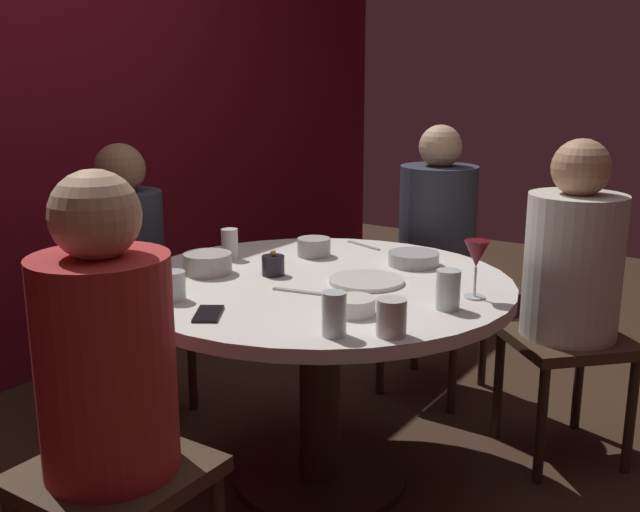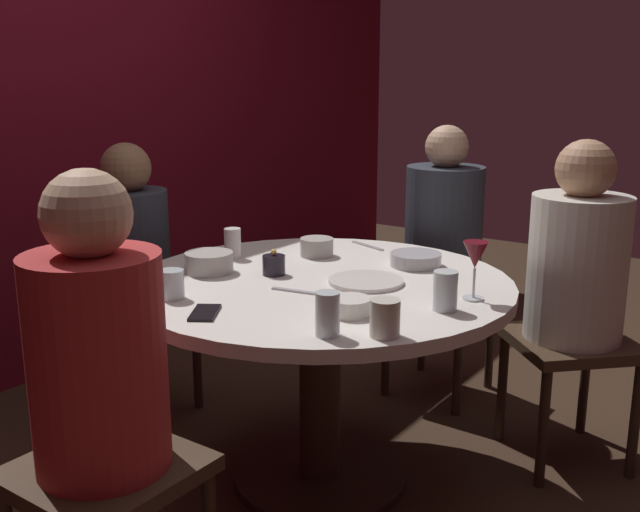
# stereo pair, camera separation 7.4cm
# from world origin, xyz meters

# --- Properties ---
(ground_plane) EXTENTS (8.00, 8.00, 0.00)m
(ground_plane) POSITION_xyz_m (0.00, 0.00, 0.00)
(ground_plane) COLOR #382619
(back_wall) EXTENTS (6.00, 0.10, 2.60)m
(back_wall) POSITION_xyz_m (0.00, 1.63, 1.30)
(back_wall) COLOR maroon
(back_wall) RESTS_ON ground
(dining_table) EXTENTS (1.26, 1.26, 0.72)m
(dining_table) POSITION_xyz_m (0.00, 0.00, 0.56)
(dining_table) COLOR silver
(dining_table) RESTS_ON ground
(seated_diner_left) EXTENTS (0.40, 0.40, 1.18)m
(seated_diner_left) POSITION_xyz_m (-0.89, 0.00, 0.73)
(seated_diner_left) COLOR #3F2D1E
(seated_diner_left) RESTS_ON ground
(seated_diner_back) EXTENTS (0.40, 0.40, 1.12)m
(seated_diner_back) POSITION_xyz_m (0.00, 0.92, 0.70)
(seated_diner_back) COLOR #3F2D1E
(seated_diner_back) RESTS_ON ground
(seated_diner_right) EXTENTS (0.40, 0.40, 1.18)m
(seated_diner_right) POSITION_xyz_m (0.91, 0.00, 0.72)
(seated_diner_right) COLOR #3F2D1E
(seated_diner_right) RESTS_ON ground
(seated_diner_front_right) EXTENTS (0.57, 0.57, 1.17)m
(seated_diner_front_right) POSITION_xyz_m (0.64, -0.64, 0.72)
(seated_diner_front_right) COLOR #3F2D1E
(seated_diner_front_right) RESTS_ON ground
(candle_holder) EXTENTS (0.08, 0.08, 0.09)m
(candle_holder) POSITION_xyz_m (-0.04, 0.16, 0.76)
(candle_holder) COLOR black
(candle_holder) RESTS_ON dining_table
(wine_glass) EXTENTS (0.08, 0.08, 0.18)m
(wine_glass) POSITION_xyz_m (0.09, -0.50, 0.85)
(wine_glass) COLOR silver
(wine_glass) RESTS_ON dining_table
(dinner_plate) EXTENTS (0.24, 0.24, 0.01)m
(dinner_plate) POSITION_xyz_m (0.05, -0.14, 0.73)
(dinner_plate) COLOR silver
(dinner_plate) RESTS_ON dining_table
(cell_phone) EXTENTS (0.16, 0.13, 0.01)m
(cell_phone) POSITION_xyz_m (-0.48, 0.06, 0.73)
(cell_phone) COLOR black
(cell_phone) RESTS_ON dining_table
(bowl_serving_large) EXTENTS (0.18, 0.18, 0.05)m
(bowl_serving_large) POSITION_xyz_m (0.34, -0.17, 0.75)
(bowl_serving_large) COLOR #B7B7BC
(bowl_serving_large) RESTS_ON dining_table
(bowl_salad_center) EXTENTS (0.12, 0.12, 0.07)m
(bowl_salad_center) POSITION_xyz_m (0.26, 0.20, 0.76)
(bowl_salad_center) COLOR #B2ADA3
(bowl_salad_center) RESTS_ON dining_table
(bowl_small_white) EXTENTS (0.16, 0.16, 0.07)m
(bowl_small_white) POSITION_xyz_m (-0.14, 0.36, 0.76)
(bowl_small_white) COLOR #B2ADA3
(bowl_small_white) RESTS_ON dining_table
(bowl_sauce_side) EXTENTS (0.12, 0.12, 0.05)m
(bowl_sauce_side) POSITION_xyz_m (-0.24, -0.27, 0.75)
(bowl_sauce_side) COLOR silver
(bowl_sauce_side) RESTS_ON dining_table
(cup_near_candle) EXTENTS (0.08, 0.08, 0.10)m
(cup_near_candle) POSITION_xyz_m (-0.34, -0.44, 0.77)
(cup_near_candle) COLOR beige
(cup_near_candle) RESTS_ON dining_table
(cup_by_left_diner) EXTENTS (0.08, 0.08, 0.09)m
(cup_by_left_diner) POSITION_xyz_m (-0.42, 0.24, 0.77)
(cup_by_left_diner) COLOR silver
(cup_by_left_diner) RESTS_ON dining_table
(cup_by_right_diner) EXTENTS (0.07, 0.07, 0.11)m
(cup_by_right_diner) POSITION_xyz_m (-0.06, -0.47, 0.78)
(cup_by_right_diner) COLOR silver
(cup_by_right_diner) RESTS_ON dining_table
(cup_center_front) EXTENTS (0.06, 0.06, 0.11)m
(cup_center_front) POSITION_xyz_m (0.06, 0.43, 0.78)
(cup_center_front) COLOR silver
(cup_center_front) RESTS_ON dining_table
(cup_far_edge) EXTENTS (0.06, 0.06, 0.12)m
(cup_far_edge) POSITION_xyz_m (-0.42, -0.32, 0.78)
(cup_far_edge) COLOR silver
(cup_far_edge) RESTS_ON dining_table
(fork_near_plate) EXTENTS (0.08, 0.17, 0.01)m
(fork_near_plate) POSITION_xyz_m (0.50, 0.13, 0.73)
(fork_near_plate) COLOR #B7B7BC
(fork_near_plate) RESTS_ON dining_table
(knife_near_plate) EXTENTS (0.05, 0.18, 0.01)m
(knife_near_plate) POSITION_xyz_m (-0.15, -0.03, 0.73)
(knife_near_plate) COLOR #B7B7BC
(knife_near_plate) RESTS_ON dining_table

